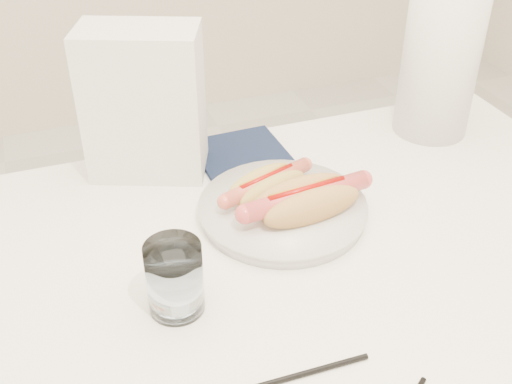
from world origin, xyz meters
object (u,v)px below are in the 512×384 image
object	(u,v)px
napkin_box	(144,103)
paper_towel_roll	(441,53)
plate	(283,211)
hotdog_right	(306,201)
table	(274,313)
hotdog_left	(266,186)
water_glass	(175,278)

from	to	relation	value
napkin_box	paper_towel_roll	xyz separation A→B (m)	(0.52, -0.04, 0.03)
plate	hotdog_right	distance (m)	0.05
table	paper_towel_roll	distance (m)	0.56
hotdog_left	water_glass	xyz separation A→B (m)	(-0.18, -0.16, 0.01)
hotdog_right	napkin_box	distance (m)	0.31
table	plate	distance (m)	0.16
plate	water_glass	size ratio (longest dim) A/B	2.50
hotdog_right	water_glass	size ratio (longest dim) A/B	2.02
plate	water_glass	world-z (taller)	water_glass
plate	hotdog_left	bearing A→B (deg)	115.81
table	paper_towel_roll	size ratio (longest dim) A/B	3.99
paper_towel_roll	napkin_box	bearing A→B (deg)	175.63
plate	hotdog_right	xyz separation A→B (m)	(0.02, -0.03, 0.04)
plate	hotdog_right	bearing A→B (deg)	-55.00
water_glass	paper_towel_roll	distance (m)	0.64
plate	paper_towel_roll	xyz separation A→B (m)	(0.36, 0.16, 0.14)
table	napkin_box	distance (m)	0.39
water_glass	paper_towel_roll	size ratio (longest dim) A/B	0.33
table	plate	world-z (taller)	plate
napkin_box	paper_towel_roll	size ratio (longest dim) A/B	0.82
hotdog_right	paper_towel_roll	bearing A→B (deg)	23.57
napkin_box	hotdog_right	bearing A→B (deg)	-30.23
hotdog_left	water_glass	distance (m)	0.24
napkin_box	table	bearing A→B (deg)	-52.03
table	plate	xyz separation A→B (m)	(0.06, 0.13, 0.07)
table	water_glass	world-z (taller)	water_glass
hotdog_right	water_glass	xyz separation A→B (m)	(-0.22, -0.10, 0.00)
table	hotdog_left	distance (m)	0.20
hotdog_left	paper_towel_roll	bearing A→B (deg)	-0.37
plate	napkin_box	distance (m)	0.28
hotdog_right	water_glass	bearing A→B (deg)	-161.79
hotdog_left	napkin_box	bearing A→B (deg)	110.34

